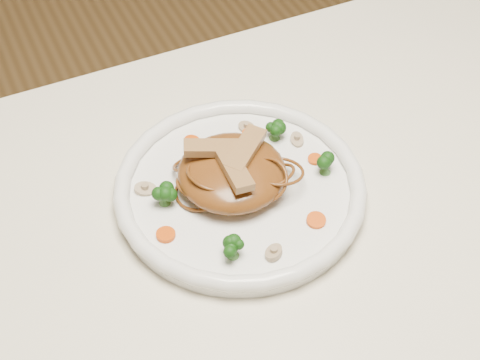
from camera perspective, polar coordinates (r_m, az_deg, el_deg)
name	(u,v)px	position (r m, az deg, el deg)	size (l,w,h in m)	color
table	(286,297)	(0.90, 3.66, -9.27)	(1.20, 0.80, 0.75)	beige
plate	(240,192)	(0.86, 0.00, -0.99)	(0.30, 0.30, 0.02)	white
noodle_mound	(232,172)	(0.85, -0.65, 0.63)	(0.13, 0.13, 0.04)	brown
chicken_a	(245,150)	(0.84, 0.41, 2.41)	(0.07, 0.02, 0.01)	#A6804E
chicken_b	(214,148)	(0.84, -2.10, 2.55)	(0.07, 0.02, 0.01)	#A6804E
chicken_c	(234,168)	(0.82, -0.49, 0.92)	(0.07, 0.02, 0.01)	#A6804E
broccoli_0	(275,129)	(0.91, 2.78, 4.07)	(0.03, 0.03, 0.03)	#15450E
broccoli_1	(164,193)	(0.83, -6.07, -1.07)	(0.03, 0.03, 0.03)	#15450E
broccoli_2	(233,247)	(0.78, -0.58, -5.30)	(0.03, 0.03, 0.03)	#15450E
broccoli_3	(326,163)	(0.87, 6.84, 1.32)	(0.03, 0.03, 0.03)	#15450E
carrot_0	(251,135)	(0.92, 0.85, 3.62)	(0.02, 0.02, 0.01)	#C83C07
carrot_1	(166,235)	(0.81, -5.91, -4.33)	(0.02, 0.02, 0.01)	#C83C07
carrot_2	(315,159)	(0.89, 5.96, 1.65)	(0.02, 0.02, 0.01)	#C83C07
carrot_3	(192,141)	(0.91, -3.84, 3.09)	(0.02, 0.02, 0.01)	#C83C07
carrot_4	(316,220)	(0.83, 6.05, -3.20)	(0.02, 0.02, 0.01)	#C83C07
mushroom_0	(274,253)	(0.79, 2.69, -5.77)	(0.03, 0.03, 0.01)	tan
mushroom_1	(297,140)	(0.91, 4.54, 3.19)	(0.02, 0.02, 0.01)	tan
mushroom_2	(145,189)	(0.86, -7.52, -0.72)	(0.03, 0.03, 0.01)	tan
mushroom_3	(247,128)	(0.93, 0.54, 4.17)	(0.02, 0.02, 0.01)	tan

